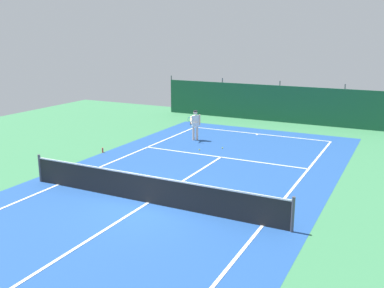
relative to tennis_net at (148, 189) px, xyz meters
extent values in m
plane|color=#387A4C|center=(0.00, 0.00, -0.51)|extent=(36.00, 36.00, 0.00)
cube|color=#1E478C|center=(0.00, 0.00, -0.51)|extent=(11.02, 26.60, 0.01)
cube|color=white|center=(0.00, 11.90, -0.50)|extent=(8.22, 0.10, 0.01)
cube|color=white|center=(-4.11, 0.00, -0.50)|extent=(0.10, 23.80, 0.01)
cube|color=white|center=(4.11, 0.00, -0.50)|extent=(0.10, 23.80, 0.01)
cube|color=white|center=(0.00, 6.40, -0.50)|extent=(8.22, 0.10, 0.01)
cube|color=white|center=(0.00, 0.00, -0.50)|extent=(0.10, 12.80, 0.01)
cube|color=white|center=(0.00, 11.75, -0.50)|extent=(0.10, 0.30, 0.01)
cube|color=black|center=(0.00, 0.00, -0.04)|extent=(9.92, 0.03, 0.95)
cube|color=white|center=(0.00, 0.00, 0.46)|extent=(9.92, 0.04, 0.05)
cylinder|color=#47474C|center=(-5.01, 0.00, 0.04)|extent=(0.10, 0.10, 1.10)
cylinder|color=#47474C|center=(5.01, 0.00, 0.04)|extent=(0.10, 0.10, 1.10)
cube|color=#195138|center=(0.00, 15.98, 0.69)|extent=(16.22, 0.06, 2.40)
cylinder|color=#595B60|center=(-8.11, 16.04, 0.84)|extent=(0.08, 0.08, 2.70)
cylinder|color=#595B60|center=(-4.05, 16.04, 0.84)|extent=(0.08, 0.08, 2.70)
cylinder|color=#595B60|center=(0.00, 16.04, 0.84)|extent=(0.08, 0.08, 2.70)
cylinder|color=#595B60|center=(4.05, 16.04, 0.84)|extent=(0.08, 0.08, 2.70)
cube|color=#234C1E|center=(0.00, 16.58, 0.04)|extent=(14.60, 0.70, 1.10)
cylinder|color=beige|center=(-2.53, 8.98, -0.10)|extent=(0.12, 0.12, 0.82)
cylinder|color=beige|center=(-2.70, 8.89, -0.10)|extent=(0.12, 0.12, 0.82)
cylinder|color=white|center=(-2.61, 8.93, 0.39)|extent=(0.40, 0.40, 0.22)
cube|color=white|center=(-2.61, 8.93, 0.59)|extent=(0.41, 0.35, 0.56)
sphere|color=beige|center=(-2.61, 8.93, 1.02)|extent=(0.22, 0.22, 0.22)
cylinder|color=black|center=(-2.61, 8.93, 1.11)|extent=(0.23, 0.23, 0.04)
cylinder|color=beige|center=(-2.41, 9.05, 0.62)|extent=(0.09, 0.09, 0.58)
cylinder|color=beige|center=(-2.76, 8.72, 0.62)|extent=(0.33, 0.50, 0.41)
cylinder|color=black|center=(-2.66, 8.43, 0.51)|extent=(0.16, 0.26, 0.13)
torus|color=teal|center=(-2.66, 8.43, 0.73)|extent=(0.33, 0.26, 0.29)
sphere|color=#CCDB33|center=(-0.57, 7.93, -0.48)|extent=(0.07, 0.07, 0.07)
sphere|color=#CCDB33|center=(-1.48, 7.10, -0.48)|extent=(0.07, 0.07, 0.07)
cube|color=silver|center=(4.09, 19.44, 0.21)|extent=(2.25, 4.37, 0.80)
cube|color=#2D333D|center=(4.09, 19.44, 0.89)|extent=(1.73, 2.05, 0.56)
cylinder|color=black|center=(5.13, 18.25, -0.19)|extent=(0.29, 0.66, 0.64)
cylinder|color=black|center=(3.34, 18.05, -0.19)|extent=(0.29, 0.66, 0.64)
cylinder|color=black|center=(4.84, 20.83, -0.19)|extent=(0.29, 0.66, 0.64)
cylinder|color=black|center=(3.06, 20.64, -0.19)|extent=(0.29, 0.66, 0.64)
cylinder|color=#D84C38|center=(-5.53, 4.56, -0.39)|extent=(0.08, 0.08, 0.24)
camera|label=1|loc=(7.72, -11.91, 5.19)|focal=40.79mm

